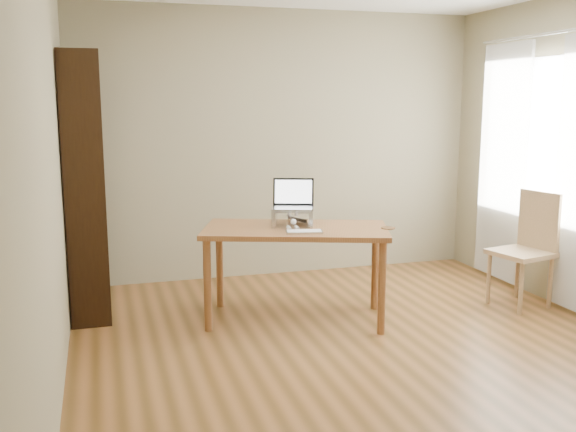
# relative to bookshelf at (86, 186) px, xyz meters

# --- Properties ---
(room) EXTENTS (4.04, 4.54, 2.64)m
(room) POSITION_rel_bookshelf_xyz_m (1.86, -1.54, 0.25)
(room) COLOR #573A17
(room) RESTS_ON ground
(bookshelf) EXTENTS (0.30, 0.90, 2.10)m
(bookshelf) POSITION_rel_bookshelf_xyz_m (0.00, 0.00, 0.00)
(bookshelf) COLOR black
(bookshelf) RESTS_ON ground
(curtains) EXTENTS (0.03, 1.90, 2.25)m
(curtains) POSITION_rel_bookshelf_xyz_m (3.75, -0.75, 0.12)
(curtains) COLOR white
(curtains) RESTS_ON ground
(desk) EXTENTS (1.58, 1.15, 0.75)m
(desk) POSITION_rel_bookshelf_xyz_m (1.56, -0.70, -0.40)
(desk) COLOR brown
(desk) RESTS_ON ground
(laptop_stand) EXTENTS (0.32, 0.25, 0.13)m
(laptop_stand) POSITION_rel_bookshelf_xyz_m (1.56, -0.62, -0.22)
(laptop_stand) COLOR silver
(laptop_stand) RESTS_ON desk
(laptop) EXTENTS (0.38, 0.37, 0.23)m
(laptop) POSITION_rel_bookshelf_xyz_m (1.56, -0.56, -0.11)
(laptop) COLOR silver
(laptop) RESTS_ON laptop_stand
(keyboard) EXTENTS (0.29, 0.17, 0.02)m
(keyboard) POSITION_rel_bookshelf_xyz_m (1.56, -0.92, -0.29)
(keyboard) COLOR silver
(keyboard) RESTS_ON desk
(coaster) EXTENTS (0.11, 0.11, 0.01)m
(coaster) POSITION_rel_bookshelf_xyz_m (2.24, -0.93, -0.30)
(coaster) COLOR #57351D
(coaster) RESTS_ON desk
(cat) EXTENTS (0.24, 0.48, 0.15)m
(cat) POSITION_rel_bookshelf_xyz_m (1.53, -0.59, -0.24)
(cat) COLOR #453B36
(cat) RESTS_ON desk
(chair) EXTENTS (0.51, 0.51, 0.97)m
(chair) POSITION_rel_bookshelf_xyz_m (3.56, -0.91, -0.52)
(chair) COLOR tan
(chair) RESTS_ON ground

